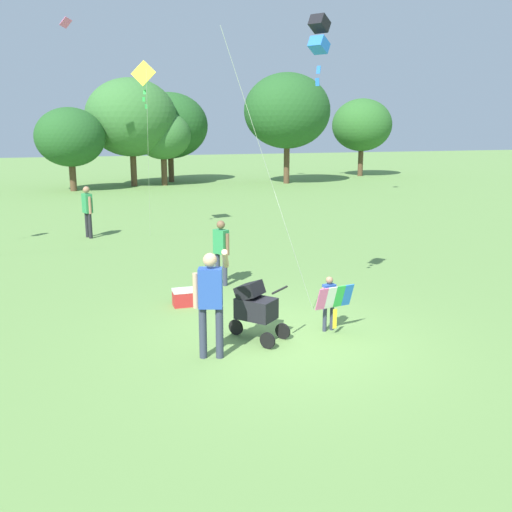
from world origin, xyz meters
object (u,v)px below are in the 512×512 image
at_px(child_with_butterfly_kite, 330,299).
at_px(cooler_box, 184,297).
at_px(person_adult_flyer, 211,296).
at_px(kite_adult_black, 319,36).
at_px(kite_green_novelty, 144,80).
at_px(person_couple_left, 87,208).
at_px(person_red_shirt, 221,247).
at_px(stroller, 255,306).

bearing_deg(child_with_butterfly_kite, cooler_box, 134.94).
height_order(person_adult_flyer, kite_adult_black, kite_adult_black).
relative_size(kite_green_novelty, person_couple_left, 3.34).
bearing_deg(person_couple_left, child_with_butterfly_kite, -69.18).
height_order(kite_green_novelty, cooler_box, kite_green_novelty).
height_order(child_with_butterfly_kite, person_couple_left, person_couple_left).
bearing_deg(kite_green_novelty, person_adult_flyer, -91.74).
xyz_separation_m(child_with_butterfly_kite, person_red_shirt, (-1.12, 3.54, 0.28)).
xyz_separation_m(person_adult_flyer, kite_green_novelty, (0.32, 10.53, 3.94)).
distance_m(person_adult_flyer, stroller, 1.14).
bearing_deg(kite_adult_black, person_adult_flyer, -144.65).
bearing_deg(child_with_butterfly_kite, person_red_shirt, 107.56).
bearing_deg(person_couple_left, stroller, -76.21).
bearing_deg(kite_adult_black, child_with_butterfly_kite, -98.50).
bearing_deg(person_red_shirt, stroller, -94.41).
relative_size(child_with_butterfly_kite, person_red_shirt, 0.67).
xyz_separation_m(kite_adult_black, kite_green_novelty, (-2.15, 8.78, -0.21)).
distance_m(person_red_shirt, cooler_box, 1.85).
bearing_deg(stroller, kite_green_novelty, 93.30).
xyz_separation_m(kite_green_novelty, person_couple_left, (-1.94, 0.28, -3.98)).
bearing_deg(person_couple_left, kite_green_novelty, -8.15).
bearing_deg(kite_green_novelty, person_red_shirt, -82.53).
bearing_deg(person_adult_flyer, kite_adult_black, 35.35).
relative_size(kite_green_novelty, cooler_box, 12.49).
bearing_deg(person_couple_left, person_red_shirt, -67.52).
xyz_separation_m(person_adult_flyer, stroller, (0.90, 0.56, -0.42)).
distance_m(child_with_butterfly_kite, cooler_box, 3.18).
relative_size(child_with_butterfly_kite, cooler_box, 2.24).
bearing_deg(cooler_box, kite_green_novelty, 88.05).
bearing_deg(cooler_box, child_with_butterfly_kite, -45.06).
xyz_separation_m(person_adult_flyer, person_couple_left, (-1.62, 10.81, -0.04)).
bearing_deg(kite_green_novelty, stroller, -86.70).
bearing_deg(cooler_box, person_adult_flyer, -91.16).
relative_size(person_adult_flyer, stroller, 1.73).
relative_size(stroller, kite_adult_black, 0.19).
bearing_deg(kite_adult_black, person_couple_left, 114.29).
relative_size(person_adult_flyer, person_couple_left, 1.06).
height_order(stroller, person_red_shirt, person_red_shirt).
bearing_deg(cooler_box, person_red_shirt, 49.55).
bearing_deg(kite_green_novelty, child_with_butterfly_kite, -78.88).
height_order(stroller, person_couple_left, person_couple_left).
bearing_deg(person_adult_flyer, stroller, 31.82).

